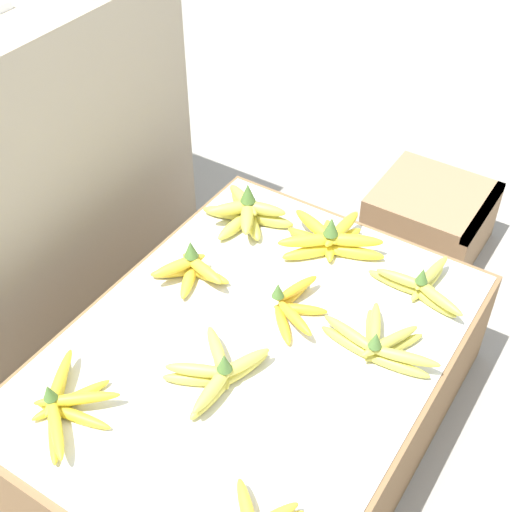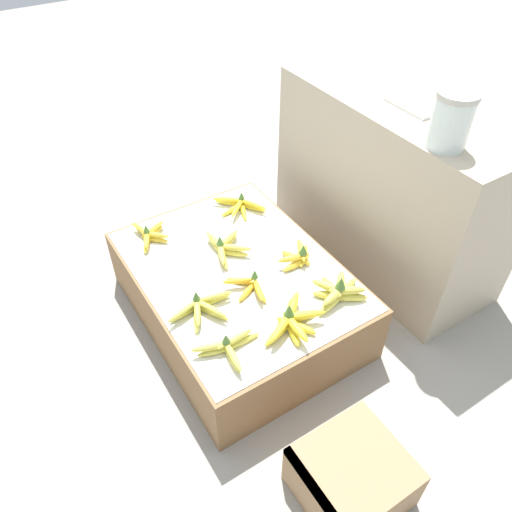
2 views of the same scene
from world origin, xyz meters
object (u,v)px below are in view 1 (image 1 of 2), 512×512
wooden_crate (430,218)px  banana_bunch_back_left (63,405)px  banana_bunch_back_midright (191,269)px  banana_bunch_middle_midright (292,305)px  banana_bunch_front_right (421,285)px  banana_bunch_middle_right (329,240)px  banana_bunch_front_midright (379,344)px  banana_bunch_middle_midleft (218,372)px  banana_bunch_back_right (246,212)px

wooden_crate → banana_bunch_back_left: (-1.16, 0.29, 0.21)m
wooden_crate → banana_bunch_back_left: 1.21m
wooden_crate → banana_bunch_back_midright: (-0.73, 0.31, 0.21)m
banana_bunch_back_midright → banana_bunch_middle_midright: bearing=-83.0°
banana_bunch_back_left → banana_bunch_front_right: bearing=-33.7°
banana_bunch_middle_right → banana_bunch_back_left: banana_bunch_middle_right is taller
banana_bunch_front_midright → banana_bunch_middle_midright: bearing=90.4°
banana_bunch_middle_right → banana_bunch_back_midright: banana_bunch_middle_right is taller
banana_bunch_middle_midright → banana_bunch_back_midright: banana_bunch_back_midright is taller
banana_bunch_front_midright → banana_bunch_middle_midleft: bearing=135.9°
wooden_crate → banana_bunch_middle_midleft: bearing=174.5°
banana_bunch_middle_midleft → banana_bunch_back_midright: bearing=46.9°
banana_bunch_front_right → banana_bunch_back_midright: banana_bunch_back_midright is taller
wooden_crate → banana_bunch_back_right: (-0.49, 0.32, 0.22)m
banana_bunch_back_left → banana_bunch_middle_midright: bearing=-26.8°
wooden_crate → banana_bunch_back_right: bearing=147.1°
banana_bunch_front_midright → banana_bunch_back_right: bearing=66.0°
banana_bunch_front_midright → banana_bunch_back_right: banana_bunch_back_right is taller
banana_bunch_middle_midleft → banana_bunch_back_midright: (0.21, 0.22, 0.00)m
banana_bunch_front_right → banana_bunch_middle_right: banana_bunch_middle_right is taller
banana_bunch_middle_midright → banana_bunch_middle_right: (0.23, 0.03, 0.01)m
banana_bunch_middle_midright → banana_bunch_back_midright: 0.25m
banana_bunch_middle_midleft → banana_bunch_back_midright: size_ratio=1.21×
banana_bunch_back_right → banana_bunch_middle_right: bearing=-84.2°
banana_bunch_back_left → banana_bunch_back_right: banana_bunch_back_right is taller
banana_bunch_front_midright → banana_bunch_back_right: 0.50m
banana_bunch_back_left → banana_bunch_back_midright: size_ratio=1.17×
banana_bunch_back_left → banana_bunch_back_midright: 0.43m
banana_bunch_front_right → banana_bunch_middle_midleft: bearing=151.8°
wooden_crate → banana_bunch_front_right: banana_bunch_front_right is taller
banana_bunch_back_right → banana_bunch_back_midright: bearing=-178.4°
banana_bunch_front_midright → banana_bunch_back_midright: bearing=94.1°
wooden_crate → banana_bunch_middle_midleft: banana_bunch_middle_midleft is taller
banana_bunch_front_midright → banana_bunch_back_right: (0.21, 0.46, 0.01)m
banana_bunch_middle_midleft → banana_bunch_back_midright: 0.30m
banana_bunch_middle_midleft → banana_bunch_middle_right: 0.47m
wooden_crate → banana_bunch_front_midright: banana_bunch_front_midright is taller
banana_bunch_back_midright → banana_bunch_back_right: size_ratio=0.78×
banana_bunch_middle_midleft → banana_bunch_middle_midright: 0.24m
banana_bunch_front_midright → banana_bunch_middle_midleft: 0.33m
banana_bunch_front_right → banana_bunch_back_midright: size_ratio=1.32×
banana_bunch_back_midright → banana_bunch_back_left: bearing=-177.6°
banana_bunch_front_midright → banana_bunch_front_right: 0.21m
wooden_crate → banana_bunch_middle_right: banana_bunch_middle_right is taller
wooden_crate → banana_bunch_back_right: 0.63m
banana_bunch_middle_right → wooden_crate: bearing=-11.5°
banana_bunch_middle_midleft → banana_bunch_middle_midright: (0.24, -0.03, -0.00)m
banana_bunch_middle_midleft → banana_bunch_middle_midright: banana_bunch_middle_midleft is taller
banana_bunch_front_right → banana_bunch_middle_midright: banana_bunch_front_right is taller
banana_bunch_back_midright → banana_bunch_front_midright: bearing=-85.9°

